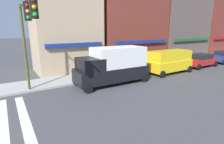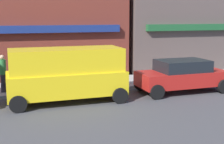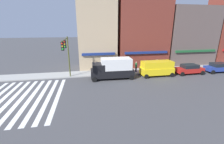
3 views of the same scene
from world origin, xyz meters
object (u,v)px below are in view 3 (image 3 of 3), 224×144
sedan_red (189,69)px  sedan_blue (218,67)px  box_truck_black (113,68)px  van_yellow (157,68)px  traffic_signal (66,50)px  pedestrian_grey_coat (157,64)px  pedestrian_green_top (136,67)px

sedan_red → sedan_blue: bearing=-0.7°
box_truck_black → van_yellow: size_ratio=1.25×
sedan_red → sedan_blue: (5.53, 0.00, 0.00)m
traffic_signal → pedestrian_grey_coat: (14.83, 3.66, -3.40)m
sedan_red → pedestrian_green_top: bearing=165.4°
box_truck_black → traffic_signal: bearing=-174.2°
traffic_signal → pedestrian_green_top: (10.61, 2.58, -3.40)m
sedan_red → sedan_blue: 5.53m
traffic_signal → sedan_blue: (24.47, 0.50, -3.63)m
van_yellow → pedestrian_grey_coat: 3.53m
van_yellow → pedestrian_green_top: 3.37m
pedestrian_grey_coat → pedestrian_green_top: bearing=87.9°
sedan_blue → pedestrian_green_top: 14.02m
van_yellow → pedestrian_green_top: bearing=141.5°
box_truck_black → pedestrian_grey_coat: size_ratio=3.53×
traffic_signal → sedan_blue: bearing=1.2°
sedan_blue → pedestrian_grey_coat: size_ratio=2.51×
box_truck_black → pedestrian_green_top: box_truck_black is taller
traffic_signal → pedestrian_grey_coat: 15.65m
pedestrian_green_top → van_yellow: bearing=-131.4°
sedan_blue → pedestrian_green_top: (-13.86, 2.08, 0.23)m
pedestrian_grey_coat → pedestrian_green_top: 4.36m
traffic_signal → sedan_red: (18.94, 0.50, -3.63)m
traffic_signal → pedestrian_green_top: traffic_signal is taller
pedestrian_grey_coat → pedestrian_green_top: (-4.22, -1.08, 0.00)m
box_truck_black → sedan_blue: size_ratio=1.40×
traffic_signal → box_truck_black: traffic_signal is taller
box_truck_black → sedan_red: box_truck_black is taller
box_truck_black → pedestrian_green_top: 4.85m
traffic_signal → box_truck_black: (6.26, 0.50, -2.88)m
traffic_signal → sedan_red: bearing=1.5°
box_truck_black → sedan_blue: bearing=1.2°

